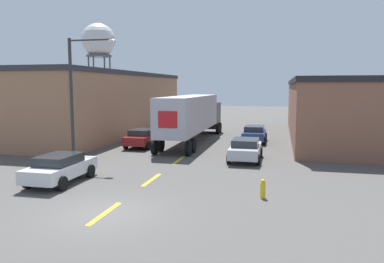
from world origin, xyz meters
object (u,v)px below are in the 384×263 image
parked_car_left_far (143,137)px  street_lamp (77,89)px  parked_car_left_near (60,168)px  fire_hydrant (263,189)px  parked_car_right_mid (246,149)px  parked_car_right_far (254,133)px  water_tower (99,41)px  semi_truck (193,114)px

parked_car_left_far → street_lamp: 7.67m
parked_car_left_near → fire_hydrant: (9.94, -0.32, -0.35)m
parked_car_left_near → parked_car_left_far: bearing=90.0°
parked_car_right_mid → parked_car_right_far: bearing=90.0°
water_tower → street_lamp: (19.81, -41.69, -8.27)m
parked_car_left_far → parked_car_right_mid: same height
parked_car_left_near → street_lamp: size_ratio=0.55×
semi_truck → parked_car_right_mid: (5.20, -7.34, -1.64)m
parked_car_left_far → parked_car_right_mid: (8.44, -3.70, 0.00)m
parked_car_right_mid → parked_car_right_far: size_ratio=1.00×
parked_car_right_far → semi_truck: bearing=-169.9°
parked_car_right_mid → fire_hydrant: 8.24m
parked_car_right_far → fire_hydrant: bearing=-84.8°
semi_truck → parked_car_right_mid: 9.14m
parked_car_left_far → fire_hydrant: size_ratio=5.08×
parked_car_right_mid → parked_car_left_near: bearing=-137.4°
parked_car_left_far → parked_car_right_far: 9.60m
parked_car_left_far → parked_car_right_mid: bearing=-23.7°
semi_truck → parked_car_right_mid: bearing=-54.8°
parked_car_left_far → parked_car_right_far: same height
parked_car_left_far → fire_hydrant: 15.43m
semi_truck → parked_car_left_far: semi_truck is taller
semi_truck → water_tower: size_ratio=0.97×
street_lamp → fire_hydrant: 13.66m
water_tower → street_lamp: bearing=-64.6°
parked_car_left_far → water_tower: 43.18m
parked_car_left_far → parked_car_right_far: size_ratio=1.00×
water_tower → fire_hydrant: (31.64, -47.11, -12.44)m
parked_car_left_near → parked_car_right_far: 18.12m
parked_car_right_far → fire_hydrant: size_ratio=5.08×
street_lamp → semi_truck: bearing=62.8°
parked_car_right_mid → parked_car_right_far: (0.00, 8.26, 0.00)m
semi_truck → parked_car_right_far: (5.20, 0.92, -1.64)m
water_tower → parked_car_left_near: bearing=-65.1°
parked_car_right_far → fire_hydrant: 16.43m
fire_hydrant → semi_truck: bearing=113.4°
parked_car_left_near → parked_car_right_mid: size_ratio=1.00×
fire_hydrant → parked_car_left_far: bearing=130.1°
semi_truck → water_tower: bearing=128.1°
water_tower → fire_hydrant: bearing=-56.1°
parked_car_right_mid → street_lamp: size_ratio=0.55×
semi_truck → parked_car_left_far: size_ratio=3.67×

